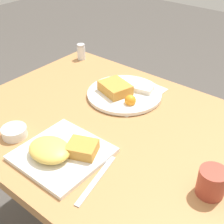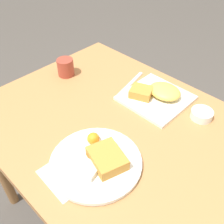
{
  "view_description": "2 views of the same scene",
  "coord_description": "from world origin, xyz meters",
  "px_view_note": "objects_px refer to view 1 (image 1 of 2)",
  "views": [
    {
      "loc": [
        0.57,
        -0.7,
        1.37
      ],
      "look_at": [
        -0.02,
        0.04,
        0.73
      ],
      "focal_mm": 50.0,
      "sensor_mm": 36.0,
      "label": 1
    },
    {
      "loc": [
        -0.49,
        0.53,
        1.41
      ],
      "look_at": [
        0.02,
        0.01,
        0.77
      ],
      "focal_mm": 42.0,
      "sensor_mm": 36.0,
      "label": 2
    }
  ],
  "objects_px": {
    "sauce_ramekin": "(14,132)",
    "butter_knife": "(96,180)",
    "plate_square_near": "(60,152)",
    "coffee_mug": "(212,182)",
    "plate_oval_far": "(123,92)",
    "salt_shaker": "(81,53)"
  },
  "relations": [
    {
      "from": "salt_shaker",
      "to": "butter_knife",
      "type": "bearing_deg",
      "value": -43.46
    },
    {
      "from": "salt_shaker",
      "to": "coffee_mug",
      "type": "height_order",
      "value": "coffee_mug"
    },
    {
      "from": "sauce_ramekin",
      "to": "salt_shaker",
      "type": "bearing_deg",
      "value": 113.34
    },
    {
      "from": "plate_square_near",
      "to": "salt_shaker",
      "type": "height_order",
      "value": "salt_shaker"
    },
    {
      "from": "plate_square_near",
      "to": "salt_shaker",
      "type": "distance_m",
      "value": 0.73
    },
    {
      "from": "butter_knife",
      "to": "coffee_mug",
      "type": "relative_size",
      "value": 2.59
    },
    {
      "from": "butter_knife",
      "to": "sauce_ramekin",
      "type": "bearing_deg",
      "value": 81.72
    },
    {
      "from": "plate_square_near",
      "to": "coffee_mug",
      "type": "xyz_separation_m",
      "value": [
        0.42,
        0.16,
        0.02
      ]
    },
    {
      "from": "sauce_ramekin",
      "to": "butter_knife",
      "type": "relative_size",
      "value": 0.4
    },
    {
      "from": "butter_knife",
      "to": "plate_square_near",
      "type": "bearing_deg",
      "value": 76.69
    },
    {
      "from": "butter_knife",
      "to": "coffee_mug",
      "type": "bearing_deg",
      "value": -71.44
    },
    {
      "from": "sauce_ramekin",
      "to": "salt_shaker",
      "type": "distance_m",
      "value": 0.65
    },
    {
      "from": "plate_square_near",
      "to": "plate_oval_far",
      "type": "relative_size",
      "value": 0.84
    },
    {
      "from": "salt_shaker",
      "to": "sauce_ramekin",
      "type": "bearing_deg",
      "value": -66.66
    },
    {
      "from": "plate_oval_far",
      "to": "butter_knife",
      "type": "xyz_separation_m",
      "value": [
        0.22,
        -0.42,
        -0.02
      ]
    },
    {
      "from": "plate_square_near",
      "to": "plate_oval_far",
      "type": "height_order",
      "value": "plate_square_near"
    },
    {
      "from": "plate_square_near",
      "to": "sauce_ramekin",
      "type": "height_order",
      "value": "plate_square_near"
    },
    {
      "from": "butter_knife",
      "to": "coffee_mug",
      "type": "distance_m",
      "value": 0.32
    },
    {
      "from": "plate_oval_far",
      "to": "coffee_mug",
      "type": "relative_size",
      "value": 3.72
    },
    {
      "from": "sauce_ramekin",
      "to": "coffee_mug",
      "type": "bearing_deg",
      "value": 16.3
    },
    {
      "from": "plate_oval_far",
      "to": "sauce_ramekin",
      "type": "height_order",
      "value": "plate_oval_far"
    },
    {
      "from": "plate_square_near",
      "to": "salt_shaker",
      "type": "relative_size",
      "value": 3.27
    }
  ]
}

